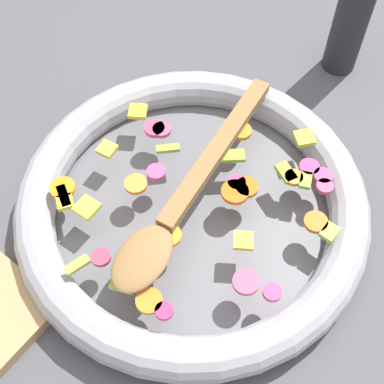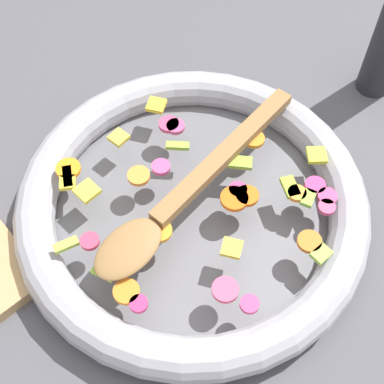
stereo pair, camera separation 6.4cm
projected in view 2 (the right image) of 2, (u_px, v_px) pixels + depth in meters
The scene contains 4 objects.
ground_plane at pixel (192, 213), 0.69m from camera, with size 4.00×4.00×0.00m, color #4C4C51.
skillet at pixel (192, 204), 0.67m from camera, with size 0.44×0.44×0.05m.
chopped_vegetables at pixel (201, 197), 0.64m from camera, with size 0.34×0.32×0.01m.
wooden_spoon at pixel (182, 196), 0.63m from camera, with size 0.35×0.08×0.01m.
Camera 2 is at (-0.23, -0.26, 0.59)m, focal length 50.00 mm.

